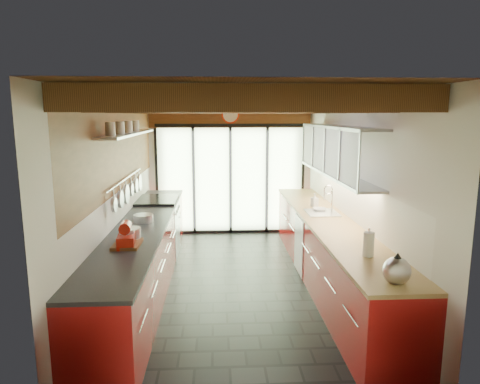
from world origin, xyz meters
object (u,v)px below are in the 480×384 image
at_px(soap_bottle, 315,200).
at_px(bowl, 320,210).
at_px(paper_towel, 369,245).
at_px(kettle, 397,269).
at_px(stand_mixer, 126,236).

distance_m(soap_bottle, bowl, 0.35).
bearing_deg(paper_towel, kettle, -90.00).
distance_m(stand_mixer, paper_towel, 2.58).
distance_m(stand_mixer, bowl, 3.01).
height_order(kettle, soap_bottle, kettle).
bearing_deg(kettle, bowl, 90.00).
distance_m(paper_towel, soap_bottle, 2.43).
height_order(soap_bottle, bowl, soap_bottle).
bearing_deg(soap_bottle, kettle, -90.00).
bearing_deg(soap_bottle, paper_towel, -90.00).
xyz_separation_m(soap_bottle, bowl, (0.00, -0.34, -0.08)).
distance_m(stand_mixer, kettle, 2.80).
bearing_deg(bowl, paper_towel, -90.00).
relative_size(paper_towel, bowl, 1.53).
height_order(paper_towel, bowl, paper_towel).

